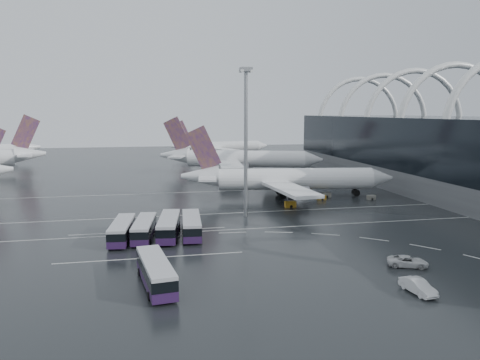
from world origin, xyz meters
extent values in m
plane|color=black|center=(0.00, 0.00, 0.00)|extent=(420.00, 420.00, 0.00)
torus|color=white|center=(58.00, 28.00, 18.00)|extent=(33.80, 1.80, 33.80)
torus|color=white|center=(58.00, 47.00, 18.00)|extent=(33.80, 1.80, 33.80)
torus|color=white|center=(58.00, 66.00, 18.00)|extent=(33.80, 1.80, 33.80)
torus|color=white|center=(58.00, 85.00, 18.00)|extent=(33.80, 1.80, 33.80)
cube|color=silver|center=(0.00, -2.00, 0.01)|extent=(120.00, 0.25, 0.01)
cube|color=silver|center=(0.00, 12.00, 0.01)|extent=(120.00, 0.25, 0.01)
cube|color=silver|center=(0.00, 40.00, 0.01)|extent=(120.00, 0.25, 0.01)
cube|color=silver|center=(-24.00, -16.00, 0.01)|extent=(28.00, 0.25, 0.01)
cube|color=silver|center=(-24.00, 0.00, 0.01)|extent=(28.00, 0.25, 0.01)
cylinder|color=white|center=(13.06, 27.07, 4.76)|extent=(39.33, 10.67, 5.41)
cone|color=white|center=(35.13, 24.04, 4.76)|extent=(6.28, 6.12, 5.41)
cone|color=white|center=(-10.85, 30.36, 5.69)|extent=(9.98, 6.63, 5.41)
cube|color=#3C1B71|center=(-9.93, 30.23, 12.59)|extent=(8.98, 1.78, 11.47)
cube|color=white|center=(-9.00, 30.11, 5.69)|extent=(6.45, 17.21, 0.47)
cube|color=white|center=(7.78, 16.03, 4.20)|extent=(8.21, 23.73, 0.75)
cube|color=white|center=(10.96, 39.13, 4.20)|extent=(14.05, 24.15, 0.75)
cylinder|color=slate|center=(11.00, 18.88, 2.52)|extent=(5.51, 3.84, 3.17)
cylinder|color=slate|center=(13.28, 35.52, 2.52)|extent=(5.51, 3.84, 3.17)
cube|color=black|center=(9.37, 27.58, 1.03)|extent=(11.90, 7.44, 2.05)
cylinder|color=white|center=(10.79, 74.51, 5.18)|extent=(40.74, 18.21, 5.89)
cone|color=white|center=(33.15, 67.26, 5.18)|extent=(7.61, 7.48, 5.89)
cone|color=white|center=(-13.50, 82.38, 6.19)|extent=(11.47, 8.73, 5.89)
cube|color=#3C1B71|center=(-12.54, 82.06, 13.70)|extent=(9.49, 3.59, 12.48)
cube|color=white|center=(-11.57, 81.75, 6.19)|extent=(9.98, 18.78, 0.51)
cube|color=white|center=(3.01, 63.69, 4.57)|extent=(9.70, 25.97, 0.81)
cube|color=white|center=(10.84, 87.82, 4.57)|extent=(18.82, 25.53, 0.81)
cylinder|color=slate|center=(7.01, 66.13, 2.74)|extent=(6.37, 5.00, 3.45)
cylinder|color=slate|center=(12.64, 83.51, 2.74)|extent=(6.37, 5.00, 3.45)
cube|color=black|center=(6.92, 75.76, 1.12)|extent=(13.59, 9.93, 2.23)
cylinder|color=white|center=(14.45, 139.82, 4.57)|extent=(35.17, 11.28, 5.19)
cone|color=white|center=(34.22, 143.38, 4.57)|extent=(6.21, 6.06, 5.19)
cone|color=white|center=(-7.08, 135.94, 5.46)|extent=(9.73, 6.70, 5.19)
cube|color=#3C1B71|center=(-6.20, 136.10, 12.08)|extent=(8.58, 2.06, 11.00)
cube|color=white|center=(-5.32, 136.26, 5.46)|extent=(6.82, 16.57, 0.45)
cube|color=white|center=(12.91, 128.17, 4.03)|extent=(14.26, 23.09, 0.72)
cube|color=white|center=(8.94, 150.20, 4.03)|extent=(6.96, 22.56, 0.72)
cylinder|color=slate|center=(14.99, 131.73, 2.42)|extent=(5.38, 3.87, 3.04)
cylinder|color=slate|center=(12.14, 147.59, 2.42)|extent=(5.38, 3.87, 3.04)
cube|color=black|center=(10.92, 139.18, 0.98)|extent=(11.59, 7.54, 1.97)
cone|color=white|center=(-64.46, 95.56, 6.42)|extent=(11.70, 8.50, 6.11)
cube|color=#3C1B71|center=(-65.48, 95.31, 14.21)|extent=(9.99, 3.10, 12.94)
cube|color=white|center=(-66.50, 95.05, 6.42)|extent=(9.24, 19.53, 0.53)
cone|color=white|center=(-73.70, 134.56, 6.04)|extent=(11.38, 9.23, 5.75)
cube|color=#3C1B71|center=(-74.61, 134.17, 13.37)|extent=(8.98, 4.36, 12.18)
cube|color=white|center=(-75.52, 133.77, 6.04)|extent=(11.22, 18.13, 0.50)
cube|color=#2B143E|center=(-28.53, -5.13, 0.91)|extent=(4.33, 13.40, 1.11)
cube|color=black|center=(-28.53, -5.13, 2.13)|extent=(4.36, 13.14, 1.32)
cube|color=#B7B7BC|center=(-28.53, -5.13, 3.01)|extent=(4.33, 13.40, 0.46)
cylinder|color=black|center=(-27.58, -9.47, 0.51)|extent=(0.46, 1.04, 1.01)
cylinder|color=black|center=(-30.38, -9.17, 0.51)|extent=(0.46, 1.04, 1.01)
cylinder|color=black|center=(-26.68, -1.09, 0.51)|extent=(0.46, 1.04, 1.01)
cylinder|color=black|center=(-29.48, -0.79, 0.51)|extent=(0.46, 1.04, 1.01)
cube|color=#2B143E|center=(-24.84, -4.69, 0.90)|extent=(4.57, 13.27, 1.10)
cube|color=black|center=(-24.84, -4.69, 2.10)|extent=(4.59, 13.02, 1.30)
cube|color=#B7B7BC|center=(-24.84, -4.69, 2.97)|extent=(4.57, 13.27, 0.45)
cylinder|color=black|center=(-24.00, -9.00, 0.50)|extent=(0.48, 1.04, 1.00)
cylinder|color=black|center=(-26.76, -8.63, 0.50)|extent=(0.48, 1.04, 1.00)
cylinder|color=black|center=(-22.91, -0.75, 0.50)|extent=(0.48, 1.04, 1.00)
cylinder|color=black|center=(-25.67, -0.39, 0.50)|extent=(0.48, 1.04, 1.00)
cube|color=#2B143E|center=(-20.62, -4.47, 0.97)|extent=(4.99, 14.30, 1.19)
cube|color=black|center=(-20.62, -4.47, 2.26)|extent=(5.01, 14.04, 1.40)
cube|color=#B7B7BC|center=(-20.62, -4.47, 3.21)|extent=(4.99, 14.30, 0.48)
cylinder|color=black|center=(-19.74, -9.12, 0.54)|extent=(0.52, 1.12, 1.08)
cylinder|color=black|center=(-22.71, -8.71, 0.54)|extent=(0.52, 1.12, 1.08)
cylinder|color=black|center=(-18.53, -0.24, 0.54)|extent=(0.52, 1.12, 1.08)
cylinder|color=black|center=(-21.50, 0.17, 0.54)|extent=(0.52, 1.12, 1.08)
cube|color=#2B143E|center=(-16.64, -4.38, 0.94)|extent=(4.09, 13.79, 1.15)
cube|color=black|center=(-16.64, -4.38, 2.20)|extent=(4.13, 13.52, 1.36)
cube|color=#B7B7BC|center=(-16.64, -4.38, 3.11)|extent=(4.09, 13.79, 0.47)
cylinder|color=black|center=(-15.53, -8.83, 0.52)|extent=(0.45, 1.07, 1.05)
cylinder|color=black|center=(-18.44, -8.60, 0.52)|extent=(0.45, 1.07, 1.05)
cylinder|color=black|center=(-14.85, -0.16, 0.52)|extent=(0.45, 1.07, 1.05)
cylinder|color=black|center=(-17.75, 0.07, 0.52)|extent=(0.45, 1.07, 1.05)
cube|color=#2B143E|center=(-23.56, -27.58, 0.94)|extent=(4.77, 13.85, 1.15)
cube|color=black|center=(-23.56, -27.58, 2.19)|extent=(4.79, 13.59, 1.36)
cube|color=#B7B7BC|center=(-23.56, -27.58, 3.11)|extent=(4.77, 13.85, 0.47)
cylinder|color=black|center=(-21.56, -31.70, 0.52)|extent=(0.50, 1.08, 1.04)
cylinder|color=black|center=(-24.44, -32.08, 0.52)|extent=(0.50, 1.08, 1.04)
cylinder|color=black|center=(-22.69, -23.09, 0.52)|extent=(0.50, 1.08, 1.04)
cylinder|color=black|center=(-25.57, -23.47, 0.52)|extent=(0.50, 1.08, 1.04)
imported|color=silver|center=(11.47, -27.51, 0.77)|extent=(6.12, 4.44, 1.55)
imported|color=silver|center=(7.26, -36.57, 0.87)|extent=(2.37, 5.42, 1.73)
cylinder|color=gray|center=(-3.99, 8.52, 14.82)|extent=(0.74, 0.74, 29.65)
cube|color=gray|center=(-3.99, 8.52, 29.97)|extent=(2.33, 2.33, 0.85)
cube|color=white|center=(-3.99, 8.52, 29.65)|extent=(2.12, 2.12, 0.42)
cube|color=#A87416|center=(18.37, 22.43, 0.56)|extent=(2.05, 1.21, 1.12)
cube|color=slate|center=(20.90, 25.55, 0.59)|extent=(2.16, 1.28, 1.18)
cube|color=#A87416|center=(8.00, 15.40, 0.67)|extent=(2.44, 1.44, 1.33)
cube|color=slate|center=(30.55, 20.19, 0.55)|extent=(2.01, 1.19, 1.10)
cube|color=#A87416|center=(18.06, 33.46, 0.56)|extent=(2.04, 1.20, 1.11)
camera|label=1|loc=(-24.73, -84.75, 21.74)|focal=35.00mm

